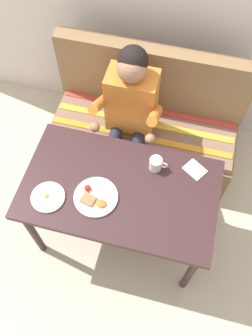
{
  "coord_description": "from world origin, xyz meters",
  "views": [
    {
      "loc": [
        0.28,
        -0.94,
        2.66
      ],
      "look_at": [
        0.0,
        0.15,
        0.72
      ],
      "focal_mm": 37.98,
      "sensor_mm": 36.0,
      "label": 1
    }
  ],
  "objects_px": {
    "couch": "(145,129)",
    "person": "(129,110)",
    "plate_breakfast": "(95,197)",
    "napkin": "(195,170)",
    "table": "(120,194)",
    "coffee_mug": "(156,164)",
    "plate_eggs": "(48,197)"
  },
  "relations": [
    {
      "from": "table",
      "to": "napkin",
      "type": "bearing_deg",
      "value": 29.5
    },
    {
      "from": "plate_breakfast",
      "to": "coffee_mug",
      "type": "distance_m",
      "value": 0.43
    },
    {
      "from": "table",
      "to": "napkin",
      "type": "distance_m",
      "value": 0.49
    },
    {
      "from": "napkin",
      "to": "person",
      "type": "bearing_deg",
      "value": 145.61
    },
    {
      "from": "couch",
      "to": "napkin",
      "type": "relative_size",
      "value": 11.23
    },
    {
      "from": "table",
      "to": "napkin",
      "type": "height_order",
      "value": "napkin"
    },
    {
      "from": "table",
      "to": "napkin",
      "type": "relative_size",
      "value": 9.36
    },
    {
      "from": "couch",
      "to": "person",
      "type": "distance_m",
      "value": 0.46
    },
    {
      "from": "table",
      "to": "coffee_mug",
      "type": "xyz_separation_m",
      "value": [
        0.18,
        0.19,
        0.13
      ]
    },
    {
      "from": "plate_breakfast",
      "to": "napkin",
      "type": "distance_m",
      "value": 0.65
    },
    {
      "from": "couch",
      "to": "napkin",
      "type": "bearing_deg",
      "value": -51.22
    },
    {
      "from": "couch",
      "to": "plate_breakfast",
      "type": "distance_m",
      "value": 0.97
    },
    {
      "from": "table",
      "to": "plate_breakfast",
      "type": "bearing_deg",
      "value": -140.81
    },
    {
      "from": "coffee_mug",
      "to": "person",
      "type": "bearing_deg",
      "value": 124.36
    },
    {
      "from": "couch",
      "to": "plate_eggs",
      "type": "height_order",
      "value": "couch"
    },
    {
      "from": "person",
      "to": "coffee_mug",
      "type": "height_order",
      "value": "person"
    },
    {
      "from": "person",
      "to": "napkin",
      "type": "bearing_deg",
      "value": -34.39
    },
    {
      "from": "napkin",
      "to": "plate_breakfast",
      "type": "bearing_deg",
      "value": -148.08
    },
    {
      "from": "couch",
      "to": "person",
      "type": "relative_size",
      "value": 1.19
    },
    {
      "from": "person",
      "to": "plate_breakfast",
      "type": "height_order",
      "value": "person"
    },
    {
      "from": "plate_breakfast",
      "to": "napkin",
      "type": "bearing_deg",
      "value": 31.92
    },
    {
      "from": "napkin",
      "to": "table",
      "type": "bearing_deg",
      "value": -150.5
    },
    {
      "from": "plate_breakfast",
      "to": "table",
      "type": "bearing_deg",
      "value": 39.19
    },
    {
      "from": "couch",
      "to": "coffee_mug",
      "type": "relative_size",
      "value": 12.2
    },
    {
      "from": "person",
      "to": "plate_breakfast",
      "type": "relative_size",
      "value": 4.56
    },
    {
      "from": "plate_breakfast",
      "to": "napkin",
      "type": "xyz_separation_m",
      "value": [
        0.55,
        0.34,
        -0.01
      ]
    },
    {
      "from": "plate_eggs",
      "to": "coffee_mug",
      "type": "distance_m",
      "value": 0.69
    },
    {
      "from": "coffee_mug",
      "to": "plate_eggs",
      "type": "bearing_deg",
      "value": -147.76
    },
    {
      "from": "plate_eggs",
      "to": "plate_breakfast",
      "type": "bearing_deg",
      "value": 14.15
    },
    {
      "from": "couch",
      "to": "person",
      "type": "xyz_separation_m",
      "value": [
        -0.09,
        -0.17,
        0.41
      ]
    },
    {
      "from": "person",
      "to": "napkin",
      "type": "xyz_separation_m",
      "value": [
        0.51,
        -0.35,
        -0.01
      ]
    },
    {
      "from": "person",
      "to": "coffee_mug",
      "type": "xyz_separation_m",
      "value": [
        0.27,
        -0.4,
        0.04
      ]
    }
  ]
}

